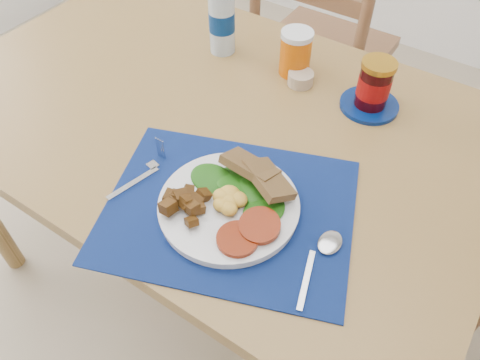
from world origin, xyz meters
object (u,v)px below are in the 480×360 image
(water_bottle, at_px, (222,15))
(juice_glass, at_px, (295,54))
(jam_on_saucer, at_px, (373,88))
(breakfast_plate, at_px, (225,203))
(chair_far, at_px, (320,24))

(water_bottle, xyz_separation_m, juice_glass, (0.22, 0.02, -0.05))
(juice_glass, distance_m, jam_on_saucer, 0.23)
(breakfast_plate, bearing_deg, jam_on_saucer, 90.10)
(juice_glass, bearing_deg, chair_far, 107.35)
(water_bottle, xyz_separation_m, jam_on_saucer, (0.44, -0.00, -0.05))
(breakfast_plate, xyz_separation_m, juice_glass, (-0.12, 0.49, 0.03))
(juice_glass, height_order, jam_on_saucer, jam_on_saucer)
(chair_far, distance_m, breakfast_plate, 1.02)
(juice_glass, bearing_deg, jam_on_saucer, -5.93)
(water_bottle, height_order, jam_on_saucer, water_bottle)
(juice_glass, relative_size, jam_on_saucer, 0.78)
(breakfast_plate, relative_size, water_bottle, 1.15)
(chair_far, xyz_separation_m, water_bottle, (-0.07, -0.50, 0.24))
(chair_far, xyz_separation_m, breakfast_plate, (0.27, -0.97, 0.16))
(breakfast_plate, height_order, jam_on_saucer, jam_on_saucer)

